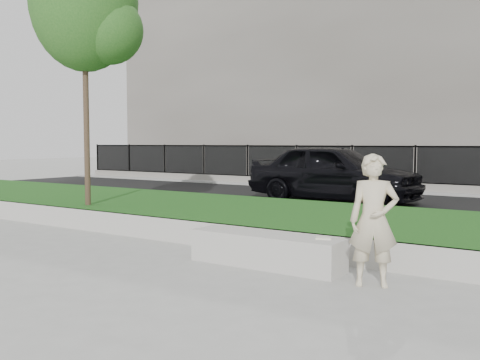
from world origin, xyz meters
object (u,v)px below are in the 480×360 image
Objects in this scene: man at (374,220)px; car_dark at (334,173)px; book at (324,238)px; stone_bench at (266,250)px; young_tree at (88,6)px.

car_dark reaches higher than man.
car_dark is at bearing 93.12° from man.
book is at bearing 138.47° from man.
stone_bench is at bearing -160.35° from car_dark.
stone_bench is at bearing 164.59° from book.
man is 0.32× the size of car_dark.
book is (0.82, 0.09, 0.23)m from stone_bench.
book reaches higher than stone_bench.
man is at bearing -150.65° from car_dark.
man is 7.63m from young_tree.
young_tree is at bearing 166.09° from stone_bench.
young_tree is 1.15× the size of car_dark.
young_tree is (-6.55, 1.38, 3.67)m from man.
stone_bench is 1.40× the size of man.
man is 8.62m from car_dark.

